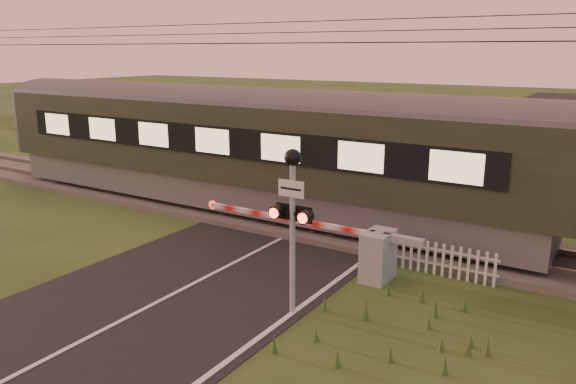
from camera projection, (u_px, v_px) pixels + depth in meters
The scene contains 7 objects.
ground at pixel (162, 301), 12.23m from camera, with size 160.00×160.00×0.00m, color #233B16.
road at pixel (155, 304), 12.03m from camera, with size 6.00×140.00×0.03m.
track_bed at pixel (310, 222), 17.55m from camera, with size 140.00×3.40×0.39m.
overhead_wires at pixel (312, 35), 16.15m from camera, with size 120.00×0.62×0.62m.
boom_gate at pixel (369, 252), 13.31m from camera, with size 6.20×0.92×1.23m.
crossing_signal at pixel (293, 202), 11.12m from camera, with size 0.88×0.36×3.45m.
picket_fence at pixel (435, 258), 13.56m from camera, with size 3.00×0.07×0.82m.
Camera 1 is at (8.32, -8.08, 5.32)m, focal length 35.00 mm.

